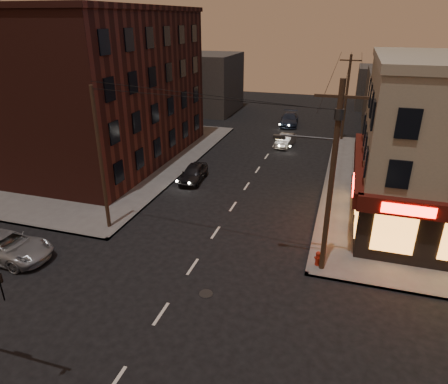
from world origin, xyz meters
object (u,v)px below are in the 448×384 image
at_px(sedan_mid, 285,140).
at_px(sedan_far, 289,119).
at_px(fire_hydrant, 318,258).
at_px(suv_cross, 6,246).
at_px(sedan_near, 194,173).

relative_size(sedan_mid, sedan_far, 0.76).
distance_m(sedan_mid, sedan_far, 9.29).
height_order(sedan_mid, fire_hydrant, sedan_mid).
bearing_deg(fire_hydrant, sedan_mid, 103.80).
height_order(sedan_far, fire_hydrant, sedan_far).
bearing_deg(fire_hydrant, sedan_far, 101.59).
bearing_deg(suv_cross, sedan_near, -21.40).
relative_size(suv_cross, sedan_far, 1.03).
relative_size(suv_cross, sedan_mid, 1.36).
xyz_separation_m(sedan_mid, fire_hydrant, (5.37, -21.87, -0.04)).
bearing_deg(sedan_far, fire_hydrant, -83.43).
bearing_deg(fire_hydrant, sedan_near, 138.48).
xyz_separation_m(sedan_near, sedan_far, (4.71, 21.28, 0.05)).
xyz_separation_m(suv_cross, fire_hydrant, (16.95, 4.29, -0.13)).
bearing_deg(sedan_near, suv_cross, -116.68).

